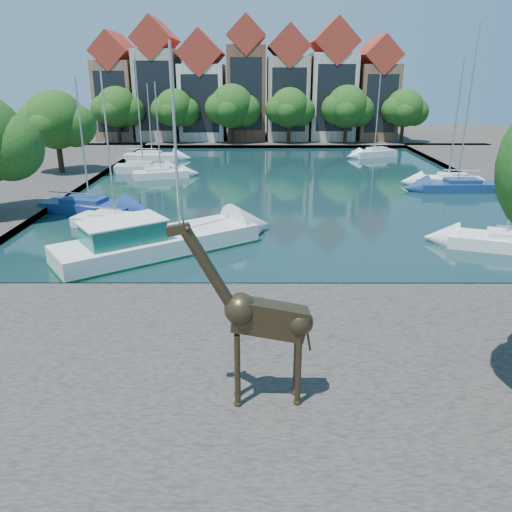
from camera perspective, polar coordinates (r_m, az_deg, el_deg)
The scene contains 30 objects.
ground at distance 23.88m, azimuth 6.22°, elevation -4.15°, with size 160.00×160.00×0.00m, color #38332B.
water_basin at distance 46.73m, azimuth 3.23°, elevation 8.09°, with size 38.00×50.00×0.08m, color black.
near_quay at distance 17.65m, azimuth 8.59°, elevation -12.79°, with size 50.00×14.00×0.50m, color #4B4441.
far_quay at distance 78.26m, azimuth 1.98°, elevation 13.15°, with size 60.00×16.00×0.50m, color #4B4441.
left_quay at distance 51.74m, azimuth -25.89°, elevation 7.53°, with size 14.00×52.00×0.50m, color #4B4441.
townhouse_west_end at distance 80.31m, azimuth -15.44°, elevation 17.75°, with size 5.44×9.18×14.93m.
townhouse_west_mid at distance 78.97m, azimuth -11.07°, elevation 18.68°, with size 5.94×9.18×16.79m.
townhouse_west_inner at distance 78.07m, azimuth -6.09°, elevation 18.26°, with size 6.43×9.18×15.15m.
townhouse_center at distance 77.65m, azimuth -1.06°, elevation 19.10°, with size 5.44×9.18×16.93m.
townhouse_east_inner at distance 77.79m, azimuth 3.61°, elevation 18.61°, with size 5.94×9.18×15.79m.
townhouse_east_mid at distance 78.43m, azimuth 8.63°, elevation 18.72°, with size 6.43×9.18×16.65m.
townhouse_east_end at distance 79.63m, azimuth 13.45°, elevation 17.71°, with size 5.44×9.18×14.43m.
far_tree_far_west at distance 74.82m, azimuth -15.53°, elevation 15.93°, with size 7.28×5.60×7.68m.
far_tree_west at distance 73.17m, azimuth -9.23°, elevation 16.22°, with size 6.76×5.20×7.36m.
far_tree_mid_west at distance 72.35m, azimuth -2.69°, elevation 16.57°, with size 7.80×6.00×8.00m.
far_tree_mid_east at distance 72.43m, azimuth 3.91°, elevation 16.43°, with size 7.02×5.40×7.52m.
far_tree_east at distance 73.37m, azimuth 10.42°, elevation 16.29°, with size 7.54×5.80×7.84m.
far_tree_far_east at distance 75.18m, azimuth 16.65°, elevation 15.77°, with size 6.76×5.20×7.36m.
side_tree_left_far at distance 53.45m, azimuth -21.84°, elevation 14.05°, with size 7.28×5.60×7.88m.
giraffe_statue at distance 14.26m, azimuth 0.34°, elevation -7.12°, with size 3.92×0.74×5.60m.
motorsailer at distance 28.85m, azimuth -11.77°, elevation 1.87°, with size 11.43×9.46×11.32m.
sailboat_left_a at distance 34.71m, azimuth -15.77°, elevation 4.04°, with size 6.11×3.69×9.86m.
sailboat_left_b at distance 39.35m, azimuth -18.47°, elevation 5.63°, with size 7.51×4.18×9.45m.
sailboat_left_c at distance 50.60m, azimuth -10.84°, elevation 9.37°, with size 5.61×3.45×9.00m.
sailboat_left_d at distance 53.92m, azimuth -12.78°, elevation 9.98°, with size 5.86×2.26×11.39m.
sailboat_left_e at distance 61.74m, azimuth -11.79°, elevation 11.20°, with size 6.46×2.30×8.63m.
sailboat_right_a at distance 32.60m, azimuth 26.60°, elevation 1.71°, with size 6.68×4.13×10.89m.
sailboat_right_b at distance 47.35m, azimuth 22.03°, elevation 7.63°, with size 6.65×2.53×13.56m.
sailboat_right_c at distance 49.38m, azimuth 21.11°, elevation 8.22°, with size 6.07×2.71×10.90m.
sailboat_right_d at distance 64.49m, azimuth 13.38°, elevation 11.52°, with size 5.72×3.87×9.68m.
Camera 1 is at (-2.56, -21.64, 9.78)m, focal length 35.00 mm.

